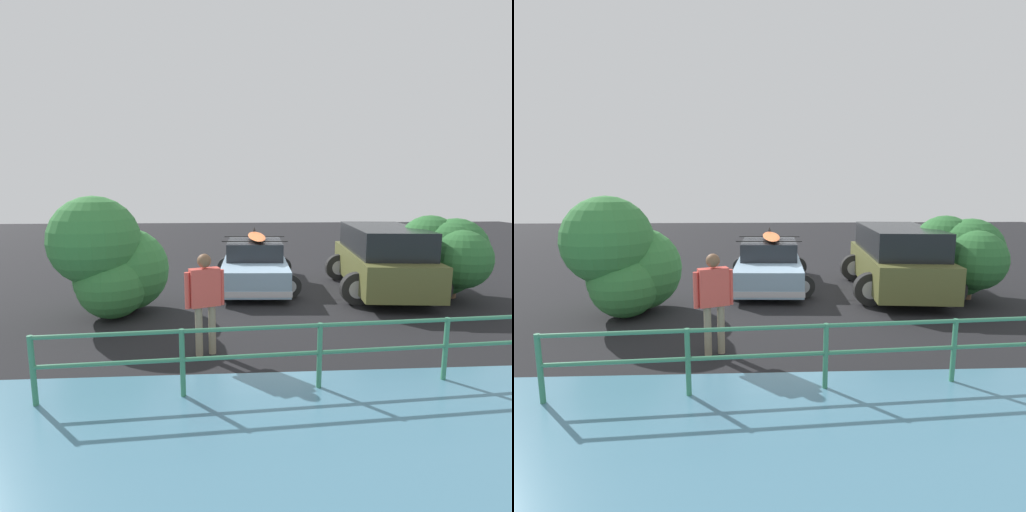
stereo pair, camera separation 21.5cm
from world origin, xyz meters
The scene contains 7 objects.
ground_plane centered at (0.00, 0.00, -0.01)m, with size 44.00×44.00×0.02m, color black.
sedan_car centered at (0.50, 0.02, 0.61)m, with size 2.46×4.29×1.56m.
suv_car centered at (-2.84, 0.89, 0.90)m, with size 2.86×4.71×1.74m.
person_bystander centered at (1.59, 4.84, 1.01)m, with size 0.62×0.35×1.69m.
railing_fence centered at (-0.95, 6.00, 0.62)m, with size 9.25×0.66×0.92m.
bush_near_left centered at (3.73, 2.60, 1.16)m, with size 2.36×2.28×2.58m.
bush_near_right centered at (-4.24, 1.61, 1.11)m, with size 2.10×2.40×2.05m.
Camera 2 is at (0.94, 11.14, 2.69)m, focal length 28.00 mm.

